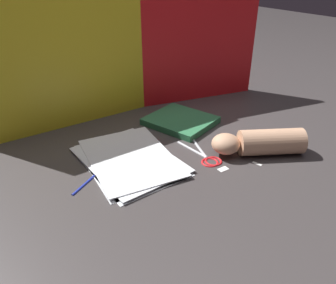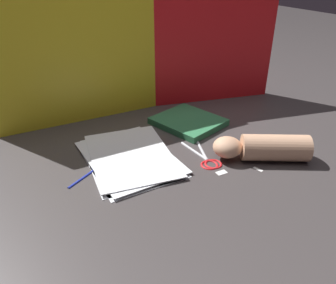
{
  "view_description": "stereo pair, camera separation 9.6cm",
  "coord_description": "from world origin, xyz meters",
  "px_view_note": "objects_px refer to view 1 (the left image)",
  "views": [
    {
      "loc": [
        -0.47,
        -0.72,
        0.53
      ],
      "look_at": [
        -0.03,
        0.0,
        0.06
      ],
      "focal_mm": 35.0,
      "sensor_mm": 36.0,
      "label": 1
    },
    {
      "loc": [
        -0.39,
        -0.76,
        0.53
      ],
      "look_at": [
        -0.03,
        0.0,
        0.06
      ],
      "focal_mm": 35.0,
      "sensor_mm": 36.0,
      "label": 2
    }
  ],
  "objects_px": {
    "book_closed": "(180,121)",
    "scissors": "(206,156)",
    "paper_stack": "(129,159)",
    "hand_forearm": "(259,142)"
  },
  "relations": [
    {
      "from": "paper_stack",
      "to": "hand_forearm",
      "type": "height_order",
      "value": "hand_forearm"
    },
    {
      "from": "book_closed",
      "to": "hand_forearm",
      "type": "height_order",
      "value": "hand_forearm"
    },
    {
      "from": "paper_stack",
      "to": "scissors",
      "type": "relative_size",
      "value": 1.94
    },
    {
      "from": "paper_stack",
      "to": "book_closed",
      "type": "xyz_separation_m",
      "value": [
        0.27,
        0.14,
        0.01
      ]
    },
    {
      "from": "book_closed",
      "to": "scissors",
      "type": "relative_size",
      "value": 1.5
    },
    {
      "from": "paper_stack",
      "to": "hand_forearm",
      "type": "xyz_separation_m",
      "value": [
        0.36,
        -0.17,
        0.03
      ]
    },
    {
      "from": "book_closed",
      "to": "hand_forearm",
      "type": "bearing_deg",
      "value": -74.14
    },
    {
      "from": "scissors",
      "to": "book_closed",
      "type": "bearing_deg",
      "value": 74.93
    },
    {
      "from": "paper_stack",
      "to": "book_closed",
      "type": "relative_size",
      "value": 1.29
    },
    {
      "from": "hand_forearm",
      "to": "scissors",
      "type": "bearing_deg",
      "value": 156.13
    }
  ]
}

